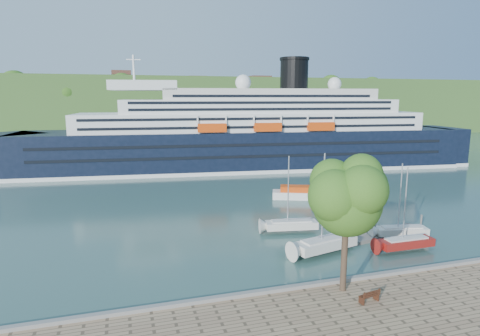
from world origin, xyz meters
The scene contains 12 objects.
ground centered at (0.00, 0.00, 0.00)m, with size 400.00×400.00×0.00m, color #2D5049.
far_hillside centered at (0.00, 145.00, 12.00)m, with size 400.00×50.00×24.00m, color #3C5F26.
quay_coping centered at (0.00, -0.20, 1.15)m, with size 220.00×0.50×0.30m, color slate.
cruise_ship centered at (5.67, 59.83, 12.68)m, with size 112.96×16.45×25.37m, color black, non-canonical shape.
park_bench centered at (-3.75, -3.77, 1.56)m, with size 1.75×0.72×1.12m, color #462314, non-canonical shape.
promenade_tree centered at (-4.66, -1.50, 7.03)m, with size 7.28×7.28×12.06m, color #2C5A17, non-canonical shape.
floating_pontoon centered at (4.98, 10.41, 0.20)m, with size 18.41×2.25×0.41m, color gray, non-canonical shape.
sailboat_white_near centered at (-1.04, 8.05, 5.17)m, with size 8.01×2.22×10.35m, color silver, non-canonical shape.
sailboat_red centered at (7.72, 6.25, 4.41)m, with size 6.83×1.90×8.82m, color maroon, non-canonical shape.
sailboat_white_far centered at (9.89, 9.72, 4.28)m, with size 6.62×1.84×8.55m, color silver, non-canonical shape.
tender_launch centered at (5.70, 30.43, 1.06)m, with size 7.65×2.62×2.11m, color #D7400C, non-canonical shape.
sailboat_extra centered at (-1.75, 15.33, 4.55)m, with size 7.04×1.96×9.10m, color silver, non-canonical shape.
Camera 1 is at (-21.34, -28.18, 16.50)m, focal length 30.00 mm.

